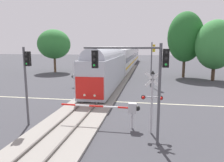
% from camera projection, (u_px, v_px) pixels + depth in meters
% --- Properties ---
extents(ground_plane, '(220.00, 220.00, 0.00)m').
position_uv_depth(ground_plane, '(94.00, 101.00, 22.04)').
color(ground_plane, '#3D3D42').
extents(road_centre_stripe, '(44.00, 0.20, 0.01)m').
position_uv_depth(road_centre_stripe, '(94.00, 101.00, 22.04)').
color(road_centre_stripe, beige).
rests_on(road_centre_stripe, ground).
extents(railway_track, '(4.40, 80.00, 0.32)m').
position_uv_depth(railway_track, '(94.00, 100.00, 22.03)').
color(railway_track, gray).
rests_on(railway_track, ground).
extents(commuter_train, '(3.04, 64.00, 5.16)m').
position_uv_depth(commuter_train, '(125.00, 58.00, 49.06)').
color(commuter_train, '#B2B7C1').
rests_on(commuter_train, railway_track).
extents(crossing_gate_near, '(5.68, 0.40, 1.80)m').
position_uv_depth(crossing_gate_near, '(124.00, 109.00, 14.59)').
color(crossing_gate_near, '#B7B7BC').
rests_on(crossing_gate_near, ground).
extents(crossing_signal_mast, '(1.36, 0.44, 4.14)m').
position_uv_depth(crossing_signal_mast, '(152.00, 96.00, 13.46)').
color(crossing_signal_mast, '#B2B2B7').
rests_on(crossing_signal_mast, ground).
extents(crossing_gate_far, '(5.88, 0.40, 1.80)m').
position_uv_depth(crossing_gate_far, '(80.00, 77.00, 29.02)').
color(crossing_gate_far, '#B7B7BC').
rests_on(crossing_gate_far, ground).
extents(traffic_signal_far_side, '(0.53, 0.38, 6.13)m').
position_uv_depth(traffic_signal_far_side, '(152.00, 57.00, 28.97)').
color(traffic_signal_far_side, '#4C4C51').
rests_on(traffic_signal_far_side, ground).
extents(traffic_signal_near_right, '(4.74, 0.38, 5.81)m').
position_uv_depth(traffic_signal_near_right, '(138.00, 69.00, 11.70)').
color(traffic_signal_near_right, '#4C4C51').
rests_on(traffic_signal_near_right, ground).
extents(traffic_signal_median, '(0.53, 0.38, 5.58)m').
position_uv_depth(traffic_signal_median, '(27.00, 74.00, 14.70)').
color(traffic_signal_median, '#4C4C51').
rests_on(traffic_signal_median, ground).
extents(maple_right_background, '(6.21, 6.21, 9.77)m').
position_uv_depth(maple_right_background, '(215.00, 45.00, 33.93)').
color(maple_right_background, '#4C3828').
rests_on(maple_right_background, ground).
extents(pine_left_background, '(6.87, 6.87, 9.05)m').
position_uv_depth(pine_left_background, '(54.00, 44.00, 44.76)').
color(pine_left_background, brown).
rests_on(pine_left_background, ground).
extents(oak_far_right, '(6.16, 6.16, 11.55)m').
position_uv_depth(oak_far_right, '(185.00, 37.00, 37.30)').
color(oak_far_right, '#4C3828').
rests_on(oak_far_right, ground).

